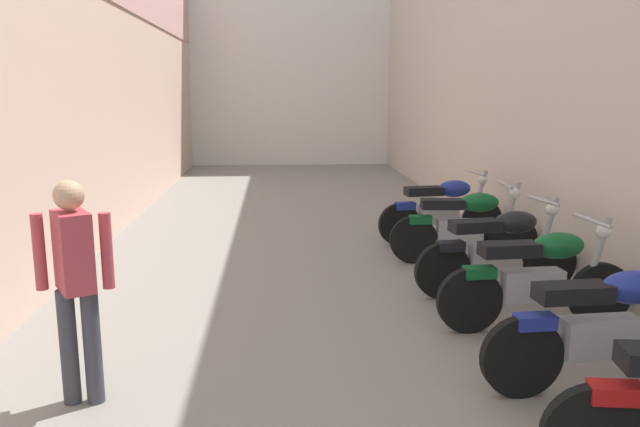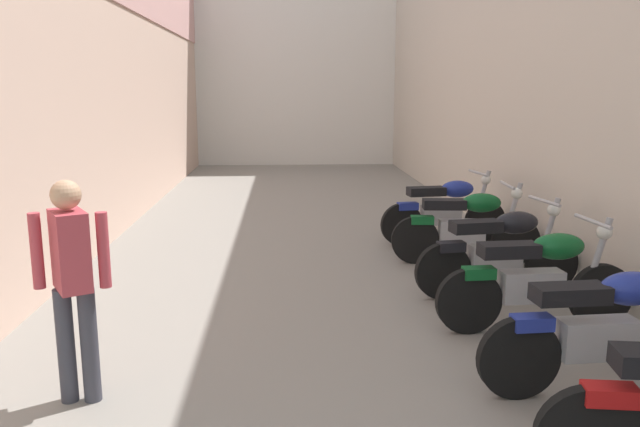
% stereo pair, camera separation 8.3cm
% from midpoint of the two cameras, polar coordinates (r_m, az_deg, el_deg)
% --- Properties ---
extents(ground_plane, '(35.23, 35.23, 0.00)m').
position_cam_midpoint_polar(ground_plane, '(6.96, 0.18, -6.78)').
color(ground_plane, gray).
extents(building_left, '(0.45, 19.23, 6.13)m').
position_cam_midpoint_polar(building_left, '(9.01, -21.17, 16.50)').
color(building_left, beige).
rests_on(building_left, ground).
extents(building_far_end, '(8.69, 2.00, 6.80)m').
position_cam_midpoint_polar(building_far_end, '(19.27, -2.16, 14.91)').
color(building_far_end, silver).
rests_on(building_far_end, ground).
extents(motorcycle_fourth, '(1.85, 0.58, 1.04)m').
position_cam_midpoint_polar(motorcycle_fourth, '(4.95, 25.09, -9.37)').
color(motorcycle_fourth, black).
rests_on(motorcycle_fourth, ground).
extents(motorcycle_fifth, '(1.85, 0.58, 1.04)m').
position_cam_midpoint_polar(motorcycle_fifth, '(5.97, 19.65, -5.49)').
color(motorcycle_fifth, black).
rests_on(motorcycle_fifth, ground).
extents(motorcycle_sixth, '(1.84, 0.58, 1.04)m').
position_cam_midpoint_polar(motorcycle_sixth, '(6.87, 16.45, -3.15)').
color(motorcycle_sixth, black).
rests_on(motorcycle_sixth, ground).
extents(motorcycle_seventh, '(1.85, 0.58, 1.04)m').
position_cam_midpoint_polar(motorcycle_seventh, '(8.00, 13.53, -1.01)').
color(motorcycle_seventh, black).
rests_on(motorcycle_seventh, ground).
extents(motorcycle_eighth, '(1.84, 0.58, 1.04)m').
position_cam_midpoint_polar(motorcycle_eighth, '(9.00, 11.60, 0.42)').
color(motorcycle_eighth, black).
rests_on(motorcycle_eighth, ground).
extents(pedestrian_further_down, '(0.52, 0.39, 1.57)m').
position_cam_midpoint_polar(pedestrian_further_down, '(4.55, -21.19, -5.28)').
color(pedestrian_further_down, '#383842').
rests_on(pedestrian_further_down, ground).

